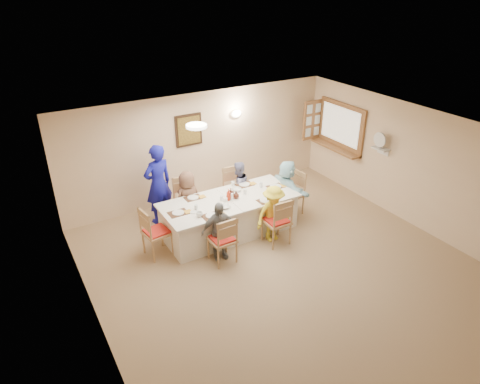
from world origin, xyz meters
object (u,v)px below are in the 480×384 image
chair_back_left (186,202)px  diner_back_right (238,187)px  chair_back_right (235,189)px  chair_left_end (157,231)px  diner_back_left (188,199)px  chair_right_end (291,193)px  condiment_ketchup (228,195)px  diner_right_end (287,189)px  diner_front_right (273,214)px  chair_front_right (276,220)px  caregiver (158,184)px  diner_front_left (219,231)px  dining_table (229,216)px  serving_hatch (341,127)px  chair_front_left (222,238)px  desk_fan (381,142)px

chair_back_left → diner_back_right: 1.21m
chair_back_right → chair_left_end: (-2.15, -0.80, 0.02)m
diner_back_left → diner_back_right: 1.20m
chair_right_end → condiment_ketchup: 1.62m
chair_back_left → diner_right_end: 2.18m
condiment_ketchup → diner_right_end: bearing=0.6°
chair_left_end → diner_front_right: 2.26m
diner_back_left → chair_front_right: bearing=117.2°
diner_back_left → caregiver: bearing=-58.1°
chair_back_left → chair_front_right: (1.20, -1.60, 0.01)m
diner_back_left → diner_front_left: size_ratio=1.06×
dining_table → chair_left_end: 1.55m
dining_table → chair_back_right: size_ratio=2.83×
chair_back_left → chair_right_end: (2.15, -0.80, -0.01)m
chair_front_right → caregiver: size_ratio=0.58×
chair_front_right → diner_right_end: bearing=-135.2°
chair_back_right → diner_back_right: (0.00, -0.12, 0.10)m
chair_back_right → dining_table: bearing=-125.7°
dining_table → chair_right_end: bearing=0.0°
serving_hatch → chair_front_right: serving_hatch is taller
chair_back_left → chair_back_right: size_ratio=1.02×
chair_front_right → caregiver: bearing=-49.2°
chair_front_left → chair_left_end: bearing=-41.4°
diner_front_right → caregiver: bearing=130.1°
chair_back_right → chair_front_right: 1.60m
chair_back_right → chair_right_end: 1.24m
caregiver → chair_front_left: bearing=91.1°
chair_front_left → diner_front_left: 0.15m
chair_front_right → dining_table: bearing=-52.6°
chair_back_left → chair_front_right: chair_front_right is taller
chair_back_left → diner_front_left: bearing=-82.0°
desk_fan → chair_front_left: (-3.96, -0.13, -1.07)m
desk_fan → dining_table: size_ratio=0.11×
diner_front_left → diner_front_right: size_ratio=0.98×
diner_front_left → chair_right_end: bearing=24.0°
chair_front_right → chair_left_end: bearing=-19.9°
serving_hatch → chair_back_right: (-2.87, 0.12, -1.01)m
diner_front_left → caregiver: size_ratio=0.66×
chair_back_right → chair_right_end: (0.95, -0.80, 0.01)m
chair_right_end → condiment_ketchup: size_ratio=4.11×
chair_left_end → chair_right_end: (3.10, 0.00, -0.01)m
diner_front_left → condiment_ketchup: bearing=55.6°
chair_back_left → diner_back_left: (0.00, -0.12, 0.12)m
diner_front_right → caregiver: 2.48m
dining_table → chair_front_right: chair_front_right is taller
dining_table → serving_hatch: bearing=11.1°
chair_front_right → condiment_ketchup: chair_front_right is taller
chair_back_right → chair_back_left: bearing=-178.8°
chair_front_right → diner_front_left: 1.21m
serving_hatch → diner_back_left: bearing=180.0°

